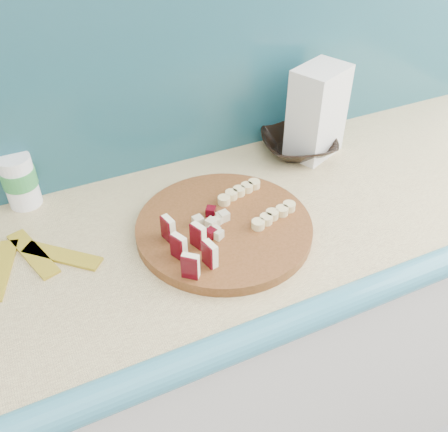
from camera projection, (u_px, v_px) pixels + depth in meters
The scene contains 10 objects.
kitchen_counter at pixel (181, 366), 1.34m from camera, with size 2.20×0.63×0.91m.
backsplash at pixel (116, 76), 1.10m from camera, with size 2.20×0.02×0.50m, color teal.
cutting_board at pixel (224, 228), 1.07m from camera, with size 0.38×0.38×0.02m, color #4E2B10.
apple_wedges at pixel (189, 246), 0.97m from camera, with size 0.07×0.15×0.05m.
apple_chunks at pixel (215, 225), 1.04m from camera, with size 0.06×0.07×0.02m.
banana_slices at pixel (256, 203), 1.10m from camera, with size 0.15×0.16×0.02m.
brown_bowl at pixel (298, 144), 1.31m from camera, with size 0.19×0.19×0.05m, color black.
flour_bag at pixel (317, 112), 1.25m from camera, with size 0.14×0.10×0.23m, color silver.
canister at pixel (20, 180), 1.11m from camera, with size 0.08×0.08×0.12m.
banana_peel at pixel (32, 260), 1.00m from camera, with size 0.23×0.19×0.01m.
Camera 1 is at (-0.13, 0.74, 1.61)m, focal length 40.00 mm.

